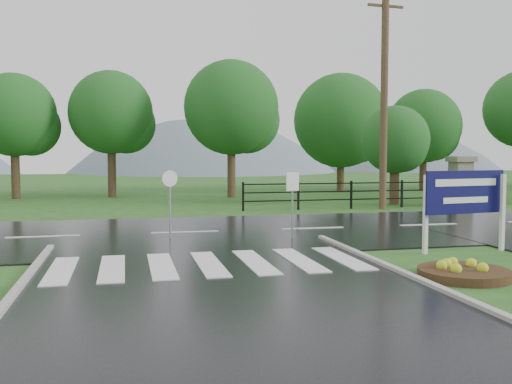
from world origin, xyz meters
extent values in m
plane|color=#25571D|center=(0.00, 0.00, 0.00)|extent=(120.00, 120.00, 0.00)
cube|color=black|center=(0.00, 10.00, 0.00)|extent=(90.00, 8.00, 0.04)
cube|color=silver|center=(-3.00, 5.00, 0.06)|extent=(0.50, 2.80, 0.02)
cube|color=silver|center=(-2.00, 5.00, 0.06)|extent=(0.50, 2.80, 0.02)
cube|color=silver|center=(-1.00, 5.00, 0.06)|extent=(0.50, 2.80, 0.02)
cube|color=silver|center=(0.00, 5.00, 0.06)|extent=(0.50, 2.80, 0.02)
cube|color=silver|center=(1.00, 5.00, 0.06)|extent=(0.50, 2.80, 0.02)
cube|color=silver|center=(2.00, 5.00, 0.06)|extent=(0.50, 2.80, 0.02)
cube|color=silver|center=(3.00, 5.00, 0.06)|extent=(0.50, 2.80, 0.02)
cube|color=gray|center=(13.00, 16.00, 1.00)|extent=(0.80, 0.80, 2.00)
cube|color=#6B6659|center=(13.00, 16.00, 2.12)|extent=(1.00, 1.00, 0.24)
cube|color=black|center=(7.75, 16.00, 0.40)|extent=(9.50, 0.05, 0.05)
cube|color=black|center=(7.75, 16.00, 0.75)|extent=(9.50, 0.05, 0.05)
cube|color=black|center=(7.75, 16.00, 1.10)|extent=(9.50, 0.05, 0.05)
cube|color=black|center=(3.00, 16.00, 0.60)|extent=(0.08, 0.08, 1.20)
cube|color=black|center=(12.50, 16.00, 0.60)|extent=(0.08, 0.08, 1.20)
sphere|color=slate|center=(8.00, 65.00, -17.28)|extent=(48.00, 48.00, 48.00)
sphere|color=slate|center=(36.00, 65.00, -12.96)|extent=(36.00, 36.00, 36.00)
cube|color=silver|center=(5.23, 5.32, 0.95)|extent=(0.11, 0.11, 1.89)
cube|color=silver|center=(7.31, 5.32, 0.95)|extent=(0.11, 0.11, 1.89)
cube|color=#0A0A42|center=(6.27, 5.32, 1.47)|extent=(2.26, 0.37, 1.04)
cube|color=white|center=(6.27, 5.28, 1.70)|extent=(1.78, 0.25, 0.17)
cube|color=white|center=(6.27, 5.28, 1.28)|extent=(1.31, 0.19, 0.14)
cylinder|color=#332111|center=(4.63, 2.80, 0.09)|extent=(1.75, 1.75, 0.17)
cube|color=#939399|center=(2.77, 8.15, 0.88)|extent=(0.04, 0.04, 1.76)
cube|color=white|center=(2.77, 8.13, 1.62)|extent=(0.40, 0.15, 0.51)
cylinder|color=#939399|center=(-0.52, 8.90, 0.90)|extent=(0.05, 0.05, 1.79)
cylinder|color=white|center=(-0.52, 8.88, 1.70)|extent=(0.43, 0.15, 0.45)
cylinder|color=#473523|center=(8.97, 15.50, 4.61)|extent=(0.31, 0.31, 9.23)
cube|color=brown|center=(8.97, 15.50, 8.51)|extent=(1.64, 0.23, 0.10)
cylinder|color=#3D2B1C|center=(10.51, 17.50, 1.25)|extent=(0.40, 0.40, 2.51)
sphere|color=#19501C|center=(10.51, 17.50, 3.01)|extent=(3.15, 3.15, 3.15)
camera|label=1|loc=(-1.71, -6.88, 2.42)|focal=40.00mm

